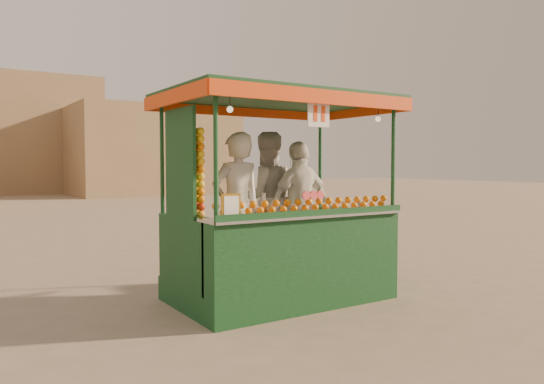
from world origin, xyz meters
TOP-DOWN VIEW (x-y plane):
  - ground at (0.00, 0.00)m, footprint 90.00×90.00m
  - building_right at (7.00, 24.00)m, footprint 9.00×6.00m
  - juice_cart at (-0.10, -0.30)m, footprint 2.84×1.84m
  - vendor_left at (-0.63, -0.17)m, footprint 0.68×0.46m
  - vendor_middle at (0.17, 0.43)m, footprint 1.04×0.89m
  - vendor_right at (0.46, 0.03)m, footprint 1.04×0.51m

SIDE VIEW (x-z plane):
  - ground at x=0.00m, z-range 0.00..0.00m
  - juice_cart at x=-0.10m, z-range -0.45..2.13m
  - vendor_right at x=0.46m, z-range 0.30..2.03m
  - vendor_left at x=-0.63m, z-range 0.30..2.10m
  - vendor_middle at x=0.17m, z-range 0.30..2.16m
  - building_right at x=7.00m, z-range 0.00..5.00m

